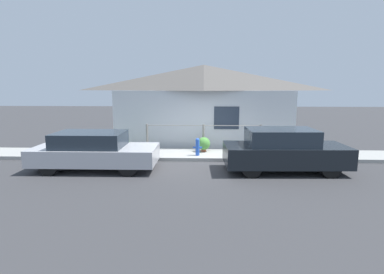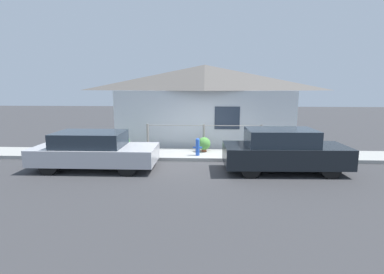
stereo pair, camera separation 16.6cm
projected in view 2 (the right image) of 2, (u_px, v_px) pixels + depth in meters
The scene contains 9 objects.
ground_plane at pixel (203, 162), 11.33m from camera, with size 60.00×60.00×0.00m, color #38383A.
sidewalk at pixel (203, 155), 12.13m from camera, with size 24.00×1.64×0.14m.
house at pixel (205, 82), 13.91m from camera, with size 8.50×2.23×3.80m.
fence at pixel (204, 136), 12.67m from camera, with size 4.90×0.10×1.10m.
car_left at pixel (94, 150), 10.26m from camera, with size 4.18×1.73×1.30m.
car_right at pixel (283, 151), 9.92m from camera, with size 4.06×1.78×1.44m.
fire_hydrant at pixel (198, 146), 11.71m from camera, with size 0.36×0.16×0.69m.
potted_plant_near_hydrant at pixel (204, 144), 12.39m from camera, with size 0.53×0.53×0.60m.
potted_plant_by_fence at pixel (123, 143), 12.39m from camera, with size 0.57×0.57×0.66m.
Camera 2 is at (0.16, -11.01, 2.87)m, focal length 28.00 mm.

